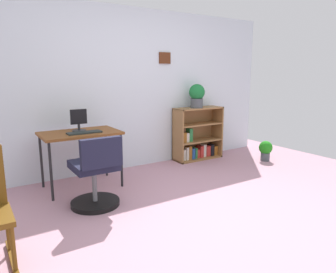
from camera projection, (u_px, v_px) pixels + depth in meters
ground_plane at (219, 222)px, 3.02m from camera, size 6.24×6.24×0.00m
wall_back at (122, 90)px, 4.56m from camera, size 5.20×0.12×2.32m
desk at (80, 137)px, 3.83m from camera, size 0.92×0.59×0.70m
monitor at (79, 121)px, 3.85m from camera, size 0.20×0.17×0.27m
keyboard at (84, 133)px, 3.74m from camera, size 0.40×0.14×0.02m
office_chair at (96, 177)px, 3.29m from camera, size 0.52×0.55×0.79m
bookshelf_low at (196, 137)px, 5.20m from camera, size 0.83×0.30×0.86m
potted_plant_on_shelf at (197, 95)px, 5.00m from camera, size 0.25×0.25×0.38m
potted_plant_floor at (266, 150)px, 5.10m from camera, size 0.22×0.22×0.33m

